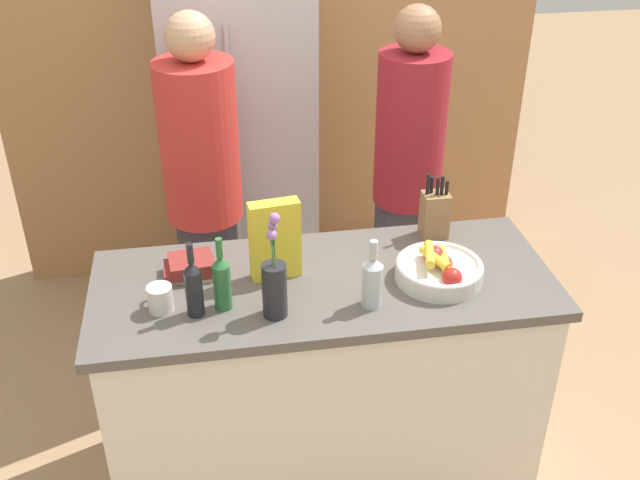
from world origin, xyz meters
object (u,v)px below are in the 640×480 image
Objects in this scene: refrigerator at (240,133)px; coffee_mug at (160,298)px; person_at_sink at (203,186)px; fruit_bowl at (439,269)px; flower_vase at (274,284)px; knife_block at (435,214)px; bottle_oil at (372,280)px; bottle_vinegar at (194,287)px; bottle_wine at (222,281)px; cereal_box at (275,240)px; book_stack at (190,267)px; person_in_blue at (408,170)px.

refrigerator is 1.48m from coffee_mug.
refrigerator reaches higher than person_at_sink.
flower_vase reaches higher than fruit_bowl.
bottle_oil is (-0.35, -0.42, 0.00)m from knife_block.
bottle_wine is (0.09, 0.02, -0.00)m from bottle_vinegar.
bottle_wine is (-0.85, -0.35, 0.01)m from knife_block.
knife_block is 0.89× the size of cereal_box.
book_stack is at bearing -102.41° from refrigerator.
flower_vase reaches higher than knife_block.
cereal_box is at bearing 83.06° from flower_vase.
bottle_vinegar reaches higher than knife_block.
fruit_bowl is at bearing 10.61° from flower_vase.
cereal_box is (-0.65, -0.19, 0.05)m from knife_block.
knife_block is 0.52m from person_in_blue.
knife_block is 0.68m from cereal_box.
bottle_vinegar is at bearing -165.99° from bottle_wine.
bottle_wine reaches higher than knife_block.
cereal_box is at bearing -9.87° from book_stack.
refrigerator reaches higher than fruit_bowl.
person_at_sink reaches higher than cereal_box.
coffee_mug is at bearing -178.72° from fruit_bowl.
book_stack is 0.67× the size of bottle_vinegar.
flower_vase is 1.19m from person_in_blue.
bottle_oil is at bearing -25.37° from book_stack.
refrigerator reaches higher than book_stack.
flower_vase is 0.33m from bottle_oil.
bottle_wine is at bearing 14.01° from bottle_vinegar.
knife_block is at bearing -57.90° from refrigerator.
flower_vase reaches higher than cereal_box.
flower_vase is 0.24m from cereal_box.
bottle_vinegar is at bearing -99.91° from refrigerator.
refrigerator reaches higher than person_in_blue.
cereal_box is 2.50× the size of coffee_mug.
coffee_mug is at bearing 172.70° from bottle_oil.
cereal_box is at bearing -163.96° from knife_block.
bottle_wine is at bearing -140.41° from cereal_box.
knife_block is 0.99× the size of bottle_wine.
refrigerator is 6.12× the size of fruit_bowl.
knife_block is 0.80m from flower_vase.
coffee_mug is (-0.38, 0.09, -0.08)m from flower_vase.
refrigerator reaches higher than bottle_oil.
flower_vase is at bearing -180.00° from bottle_oil.
cereal_box is at bearing 19.40° from coffee_mug.
person_in_blue is (0.11, 0.83, -0.00)m from fruit_bowl.
person_at_sink is 1.01× the size of person_in_blue.
cereal_box is 0.33m from book_stack.
bottle_wine reaches higher than bottle_oil.
knife_block is 0.92m from bottle_wine.
fruit_bowl is 0.84m from person_in_blue.
refrigerator is at bearing 133.41° from person_in_blue.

